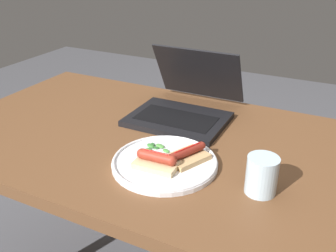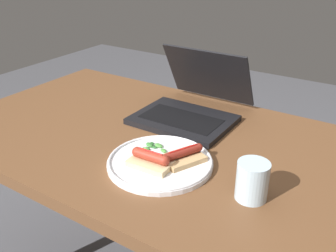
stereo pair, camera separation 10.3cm
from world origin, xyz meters
TOP-DOWN VIEW (x-y plane):
  - desk at (0.00, 0.00)m, footprint 1.31×0.75m
  - laptop at (0.01, 0.17)m, footprint 0.30×0.33m
  - plate at (0.10, -0.13)m, footprint 0.27×0.27m
  - sausage_toast_left at (0.09, -0.16)m, footprint 0.11×0.07m
  - sausage_toast_middle at (0.14, -0.09)m, footprint 0.11×0.13m
  - salad_pile at (0.04, -0.08)m, footprint 0.08×0.07m
  - drinking_glass at (0.34, -0.13)m, footprint 0.07×0.07m

SIDE VIEW (x-z plane):
  - desk at x=0.00m, z-range 0.28..1.01m
  - plate at x=0.10m, z-range 0.74..0.76m
  - salad_pile at x=0.04m, z-range 0.75..0.76m
  - sausage_toast_middle at x=0.14m, z-range 0.74..0.78m
  - sausage_toast_left at x=0.09m, z-range 0.74..0.79m
  - laptop at x=0.01m, z-range 0.67..0.88m
  - drinking_glass at x=0.34m, z-range 0.74..0.83m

